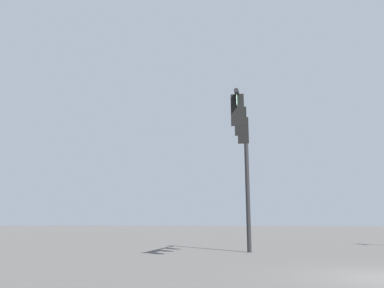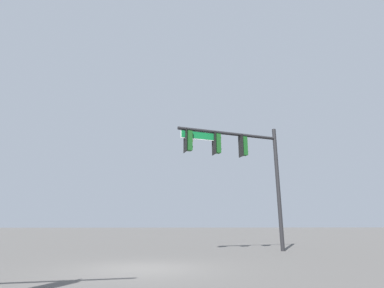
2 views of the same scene
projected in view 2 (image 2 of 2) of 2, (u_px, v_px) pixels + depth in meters
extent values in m
plane|color=#514F4C|center=(142.00, 269.00, 9.79)|extent=(400.00, 400.00, 0.00)
cylinder|color=black|center=(278.00, 187.00, 17.51)|extent=(0.22, 0.22, 7.10)
cylinder|color=black|center=(229.00, 134.00, 17.29)|extent=(6.04, 1.69, 0.18)
cube|color=black|center=(241.00, 146.00, 17.35)|extent=(0.16, 0.51, 1.30)
cube|color=#144719|center=(244.00, 146.00, 17.41)|extent=(0.43, 0.40, 1.10)
cylinder|color=#144719|center=(243.00, 136.00, 17.57)|extent=(0.04, 0.04, 0.12)
cylinder|color=#340503|center=(246.00, 141.00, 17.56)|extent=(0.08, 0.22, 0.22)
cylinder|color=yellow|center=(247.00, 146.00, 17.47)|extent=(0.08, 0.22, 0.22)
cylinder|color=black|center=(247.00, 152.00, 17.39)|extent=(0.08, 0.22, 0.22)
cube|color=black|center=(214.00, 143.00, 16.80)|extent=(0.16, 0.51, 1.30)
cube|color=#144719|center=(217.00, 144.00, 16.86)|extent=(0.43, 0.40, 1.10)
cylinder|color=#144719|center=(217.00, 133.00, 17.02)|extent=(0.04, 0.04, 0.12)
cylinder|color=#340503|center=(220.00, 138.00, 17.01)|extent=(0.08, 0.22, 0.22)
cylinder|color=yellow|center=(220.00, 144.00, 16.92)|extent=(0.08, 0.22, 0.22)
cylinder|color=black|center=(220.00, 150.00, 16.84)|extent=(0.08, 0.22, 0.22)
cube|color=black|center=(185.00, 140.00, 16.25)|extent=(0.16, 0.51, 1.30)
cube|color=#144719|center=(189.00, 141.00, 16.31)|extent=(0.43, 0.40, 1.10)
cylinder|color=#144719|center=(189.00, 130.00, 16.47)|extent=(0.04, 0.04, 0.12)
cylinder|color=#340503|center=(192.00, 135.00, 16.46)|extent=(0.08, 0.22, 0.22)
cylinder|color=yellow|center=(192.00, 141.00, 16.37)|extent=(0.08, 0.22, 0.22)
cylinder|color=black|center=(192.00, 147.00, 16.29)|extent=(0.08, 0.22, 0.22)
cube|color=#0F602D|center=(199.00, 135.00, 16.60)|extent=(1.98, 0.54, 0.40)
cube|color=white|center=(199.00, 135.00, 16.60)|extent=(2.03, 0.54, 0.46)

